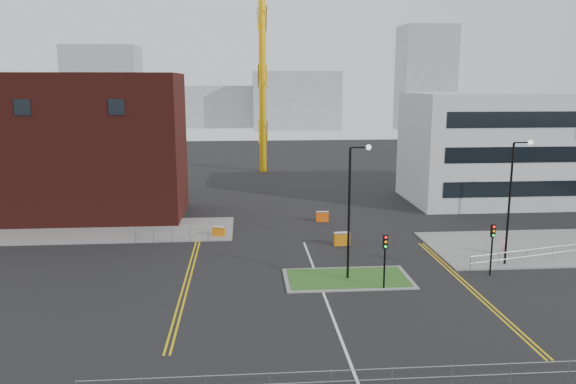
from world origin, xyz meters
name	(u,v)px	position (x,y,z in m)	size (l,w,h in m)	color
ground	(338,332)	(0.00, 0.00, 0.00)	(200.00, 200.00, 0.00)	black
pavement_left	(76,231)	(-20.00, 22.00, 0.06)	(28.00, 8.00, 0.12)	slate
island_kerb	(348,279)	(2.00, 8.00, 0.04)	(8.60, 4.60, 0.08)	slate
grass_island	(348,278)	(2.00, 8.00, 0.06)	(8.00, 4.00, 0.12)	#2A511B
brick_building	(57,148)	(-22.97, 28.00, 6.85)	(24.20, 10.07, 14.24)	#451511
office_block	(522,147)	(26.01, 31.97, 6.00)	(25.00, 12.20, 12.00)	silver
streetlamp_island	(352,201)	(2.22, 8.00, 5.41)	(1.46, 0.36, 9.18)	black
streetlamp_right_near	(513,193)	(14.22, 10.00, 5.41)	(1.46, 0.36, 9.18)	black
traffic_light_island	(385,251)	(4.00, 5.98, 2.57)	(0.28, 0.33, 3.65)	black
traffic_light_right	(492,240)	(12.00, 7.98, 2.57)	(0.28, 0.33, 3.65)	black
railing_front	(362,375)	(0.00, -6.00, 0.78)	(24.05, 0.05, 1.10)	gray
railing_left	(172,234)	(-11.00, 18.00, 0.74)	(6.05, 0.05, 1.10)	gray
centre_line	(332,316)	(0.00, 2.00, 0.01)	(0.15, 30.00, 0.01)	silver
yellow_left_a	(187,274)	(-9.00, 10.00, 0.01)	(0.12, 24.00, 0.01)	gold
yellow_left_b	(191,273)	(-8.70, 10.00, 0.01)	(0.12, 24.00, 0.01)	gold
yellow_right_a	(466,286)	(9.50, 6.00, 0.01)	(0.12, 20.00, 0.01)	gold
yellow_right_b	(470,286)	(9.80, 6.00, 0.01)	(0.12, 20.00, 0.01)	gold
skyline_a	(104,90)	(-40.00, 120.00, 11.00)	(18.00, 12.00, 22.00)	gray
skyline_b	(296,100)	(10.00, 130.00, 8.00)	(24.00, 12.00, 16.00)	gray
skyline_c	(425,79)	(45.00, 125.00, 14.00)	(14.00, 12.00, 28.00)	gray
skyline_d	(232,106)	(-8.00, 140.00, 6.00)	(30.00, 12.00, 12.00)	gray
pedestrian	(505,245)	(14.99, 12.16, 0.83)	(0.61, 0.40, 1.67)	#F69FC1
barrier_left	(219,231)	(-7.18, 19.30, 0.50)	(1.15, 0.69, 0.92)	#D06E0B
barrier_mid	(342,238)	(3.00, 16.00, 0.60)	(1.34, 0.58, 1.10)	#CA700B
barrier_right	(322,216)	(2.51, 24.00, 0.54)	(1.19, 0.44, 0.99)	#ED530D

